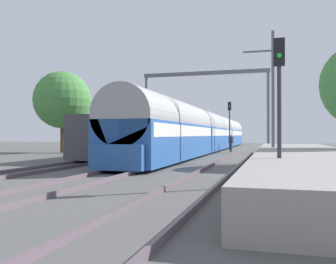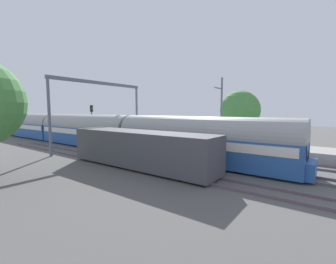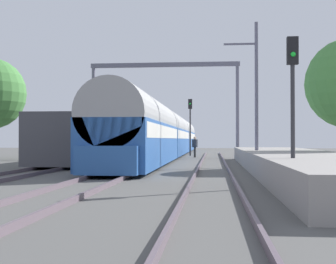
{
  "view_description": "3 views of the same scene",
  "coord_description": "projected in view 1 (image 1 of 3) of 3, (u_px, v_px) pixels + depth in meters",
  "views": [
    {
      "loc": [
        6.34,
        -17.46,
        1.67
      ],
      "look_at": [
        0.0,
        5.11,
        1.84
      ],
      "focal_mm": 39.74,
      "sensor_mm": 36.0,
      "label": 1
    },
    {
      "loc": [
        -16.77,
        -3.96,
        4.45
      ],
      "look_at": [
        -0.82,
        7.84,
        2.58
      ],
      "focal_mm": 24.16,
      "sensor_mm": 36.0,
      "label": 2
    },
    {
      "loc": [
        3.99,
        -20.24,
        1.51
      ],
      "look_at": [
        0.0,
        21.47,
        2.16
      ],
      "focal_mm": 50.22,
      "sensor_mm": 36.0,
      "label": 3
    }
  ],
  "objects": [
    {
      "name": "track_far_west",
      "position": [
        69.0,
        165.0,
        19.59
      ],
      "size": [
        1.52,
        60.0,
        0.16
      ],
      "color": "#60515B",
      "rests_on": "ground"
    },
    {
      "name": "railway_signal_far",
      "position": [
        230.0,
        119.0,
        40.04
      ],
      "size": [
        0.36,
        0.3,
        5.21
      ],
      "color": "#2D2D33",
      "rests_on": "ground"
    },
    {
      "name": "passenger_train",
      "position": [
        210.0,
        132.0,
        39.35
      ],
      "size": [
        2.93,
        49.2,
        3.82
      ],
      "color": "#28569E",
      "rests_on": "ground"
    },
    {
      "name": "platform",
      "position": [
        303.0,
        159.0,
        18.32
      ],
      "size": [
        4.4,
        28.0,
        0.9
      ],
      "color": "gray",
      "rests_on": "ground"
    },
    {
      "name": "track_west",
      "position": [
        140.0,
        167.0,
        18.51
      ],
      "size": [
        1.52,
        60.0,
        0.16
      ],
      "color": "#60515B",
      "rests_on": "ground"
    },
    {
      "name": "catenary_pole_east_mid",
      "position": [
        272.0,
        94.0,
        22.59
      ],
      "size": [
        1.9,
        0.2,
        8.0
      ],
      "color": "slate",
      "rests_on": "ground"
    },
    {
      "name": "freight_car",
      "position": [
        127.0,
        137.0,
        27.52
      ],
      "size": [
        2.8,
        13.0,
        2.7
      ],
      "color": "#47474C",
      "rests_on": "ground"
    },
    {
      "name": "track_east",
      "position": [
        221.0,
        169.0,
        17.43
      ],
      "size": [
        1.52,
        60.0,
        0.16
      ],
      "color": "#60515B",
      "rests_on": "ground"
    },
    {
      "name": "person_crossing",
      "position": [
        231.0,
        141.0,
        35.89
      ],
      "size": [
        0.47,
        0.39,
        1.73
      ],
      "rotation": [
        0.0,
        0.0,
        5.82
      ],
      "color": "#2F2F2F",
      "rests_on": "ground"
    },
    {
      "name": "ground",
      "position": [
        140.0,
        168.0,
        18.51
      ],
      "size": [
        120.0,
        120.0,
        0.0
      ],
      "primitive_type": "plane",
      "color": "#535351"
    },
    {
      "name": "catenary_gantry",
      "position": [
        205.0,
        94.0,
        36.19
      ],
      "size": [
        12.4,
        0.28,
        7.86
      ],
      "color": "slate",
      "rests_on": "ground"
    },
    {
      "name": "railway_signal_near",
      "position": [
        279.0,
        91.0,
        12.15
      ],
      "size": [
        0.36,
        0.3,
        4.83
      ],
      "color": "#2D2D33",
      "rests_on": "ground"
    },
    {
      "name": "tree_west_background",
      "position": [
        62.0,
        100.0,
        34.89
      ],
      "size": [
        5.37,
        5.37,
        7.63
      ],
      "color": "#4C3826",
      "rests_on": "ground"
    }
  ]
}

